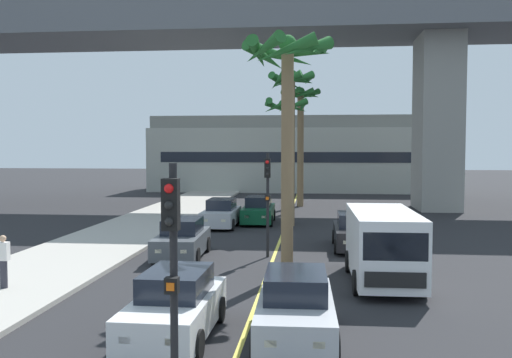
# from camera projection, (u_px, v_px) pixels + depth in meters

# --- Properties ---
(sidewalk_left) EXTENTS (4.80, 80.00, 0.15)m
(sidewalk_left) POSITION_uv_depth(u_px,v_px,m) (24.00, 278.00, 18.54)
(sidewalk_left) COLOR #ADA89E
(sidewalk_left) RESTS_ON ground
(lane_stripe_center) EXTENTS (0.14, 56.00, 0.01)m
(lane_stripe_center) POSITION_uv_depth(u_px,v_px,m) (279.00, 243.00, 25.64)
(lane_stripe_center) COLOR #DBCC4C
(lane_stripe_center) RESTS_ON ground
(bridge_overpass) EXTENTS (61.67, 8.00, 16.47)m
(bridge_overpass) POSITION_uv_depth(u_px,v_px,m) (308.00, 30.00, 40.01)
(bridge_overpass) COLOR slate
(bridge_overpass) RESTS_ON ground
(pier_building_backdrop) EXTENTS (29.75, 8.04, 7.50)m
(pier_building_backdrop) POSITION_uv_depth(u_px,v_px,m) (299.00, 154.00, 57.01)
(pier_building_backdrop) COLOR #ADB2A8
(pier_building_backdrop) RESTS_ON ground
(car_queue_front) EXTENTS (1.91, 4.14, 1.56)m
(car_queue_front) POSITION_uv_depth(u_px,v_px,m) (296.00, 309.00, 12.80)
(car_queue_front) COLOR #B7BABF
(car_queue_front) RESTS_ON ground
(car_queue_second) EXTENTS (1.85, 4.11, 1.56)m
(car_queue_second) POSITION_uv_depth(u_px,v_px,m) (221.00, 214.00, 30.92)
(car_queue_second) COLOR #B7BABF
(car_queue_second) RESTS_ON ground
(car_queue_third) EXTENTS (1.88, 4.12, 1.56)m
(car_queue_third) POSITION_uv_depth(u_px,v_px,m) (175.00, 307.00, 12.97)
(car_queue_third) COLOR white
(car_queue_third) RESTS_ON ground
(car_queue_fourth) EXTENTS (1.84, 4.10, 1.56)m
(car_queue_fourth) POSITION_uv_depth(u_px,v_px,m) (354.00, 232.00, 24.24)
(car_queue_fourth) COLOR black
(car_queue_fourth) RESTS_ON ground
(car_queue_fifth) EXTENTS (1.95, 4.16, 1.56)m
(car_queue_fifth) POSITION_uv_depth(u_px,v_px,m) (182.00, 240.00, 22.38)
(car_queue_fifth) COLOR #4C5156
(car_queue_fifth) RESTS_ON ground
(car_queue_sixth) EXTENTS (1.89, 4.13, 1.56)m
(car_queue_sixth) POSITION_uv_depth(u_px,v_px,m) (258.00, 211.00, 32.44)
(car_queue_sixth) COLOR #0C4728
(car_queue_sixth) RESTS_ON ground
(delivery_van) EXTENTS (2.22, 5.28, 2.36)m
(delivery_van) POSITION_uv_depth(u_px,v_px,m) (383.00, 244.00, 18.08)
(delivery_van) COLOR white
(delivery_van) RESTS_ON ground
(traffic_light_median_near) EXTENTS (0.24, 0.37, 4.20)m
(traffic_light_median_near) POSITION_uv_depth(u_px,v_px,m) (172.00, 264.00, 8.23)
(traffic_light_median_near) COLOR black
(traffic_light_median_near) RESTS_ON ground
(traffic_light_median_far) EXTENTS (0.24, 0.37, 4.20)m
(traffic_light_median_far) POSITION_uv_depth(u_px,v_px,m) (268.00, 190.00, 22.25)
(traffic_light_median_far) COLOR black
(traffic_light_median_far) RESTS_ON ground
(palm_tree_near_median) EXTENTS (2.71, 2.75, 8.72)m
(palm_tree_near_median) POSITION_uv_depth(u_px,v_px,m) (292.00, 101.00, 30.97)
(palm_tree_near_median) COLOR brown
(palm_tree_near_median) RESTS_ON ground
(palm_tree_mid_median) EXTENTS (3.09, 3.09, 8.86)m
(palm_tree_mid_median) POSITION_uv_depth(u_px,v_px,m) (301.00, 115.00, 41.32)
(palm_tree_mid_median) COLOR brown
(palm_tree_mid_median) RESTS_ON ground
(palm_tree_far_median) EXTENTS (3.20, 3.19, 8.21)m
(palm_tree_far_median) POSITION_uv_depth(u_px,v_px,m) (287.00, 84.00, 18.80)
(palm_tree_far_median) COLOR brown
(palm_tree_far_median) RESTS_ON ground
(palm_tree_farthest_median) EXTENTS (3.02, 3.20, 7.69)m
(palm_tree_farthest_median) POSITION_uv_depth(u_px,v_px,m) (286.00, 127.00, 36.35)
(palm_tree_farthest_median) COLOR brown
(palm_tree_farthest_median) RESTS_ON ground
(pedestrian_near_crosswalk) EXTENTS (0.34, 0.22, 1.62)m
(pedestrian_near_crosswalk) POSITION_uv_depth(u_px,v_px,m) (3.00, 260.00, 16.90)
(pedestrian_near_crosswalk) COLOR #2D2D38
(pedestrian_near_crosswalk) RESTS_ON sidewalk_left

